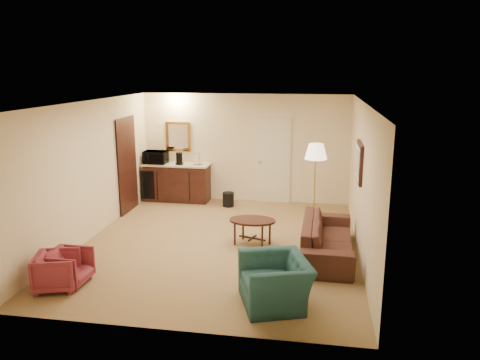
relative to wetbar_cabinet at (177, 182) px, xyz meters
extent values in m
plane|color=olive|center=(1.65, -2.72, -0.46)|extent=(6.00, 6.00, 0.00)
cube|color=beige|center=(1.65, 0.28, 0.84)|extent=(5.00, 0.02, 2.60)
cube|color=beige|center=(-0.85, -2.72, 0.84)|extent=(0.02, 6.00, 2.60)
cube|color=beige|center=(4.15, -2.72, 0.84)|extent=(0.02, 6.00, 2.60)
cube|color=white|center=(1.65, -2.72, 2.14)|extent=(5.00, 6.00, 0.02)
cube|color=beige|center=(2.35, 0.25, 0.56)|extent=(0.82, 0.06, 2.05)
cube|color=black|center=(-0.82, -1.02, 0.59)|extent=(0.06, 0.98, 2.10)
cube|color=gold|center=(0.00, 0.25, 1.09)|extent=(0.62, 0.04, 0.72)
cube|color=black|center=(4.11, -2.32, 1.09)|extent=(0.06, 0.90, 0.70)
cube|color=#351A10|center=(0.00, 0.00, 0.00)|extent=(1.64, 0.58, 0.92)
imported|color=black|center=(3.60, -2.96, -0.03)|extent=(0.68, 2.19, 0.85)
imported|color=#1B4445|center=(2.86, -4.82, -0.02)|extent=(0.94, 1.16, 0.88)
imported|color=maroon|center=(-0.25, -4.72, -0.17)|extent=(0.55, 0.58, 0.59)
imported|color=maroon|center=(-0.34, -4.89, -0.16)|extent=(0.70, 0.73, 0.61)
cube|color=black|center=(2.25, -2.67, -0.22)|extent=(0.98, 0.80, 0.49)
cube|color=gold|center=(3.35, -1.32, 0.40)|extent=(0.46, 0.46, 1.71)
cylinder|color=black|center=(1.35, -0.31, -0.29)|extent=(0.28, 0.28, 0.34)
imported|color=black|center=(-0.50, -0.03, 0.65)|extent=(0.56, 0.32, 0.37)
cylinder|color=black|center=(0.11, -0.09, 0.61)|extent=(0.16, 0.16, 0.29)
camera|label=1|loc=(3.35, -10.73, 2.71)|focal=35.00mm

